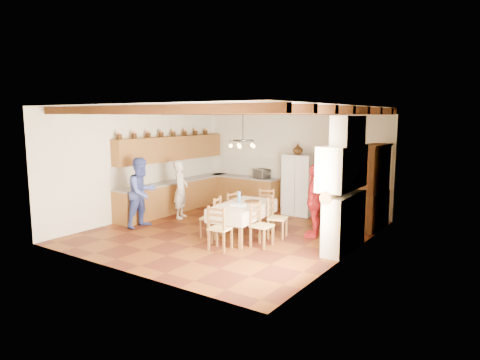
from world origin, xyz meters
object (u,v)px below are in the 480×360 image
object	(u,v)px
refrigerator	(301,185)
person_woman_blue	(142,192)
chair_right_near	(262,225)
chair_end_near	(220,228)
microwave	(262,174)
person_man	(181,189)
chair_left_near	(211,217)
chair_end_far	(265,208)
hutch	(373,187)
dining_table	(243,207)
person_woman_red	(315,201)
chair_right_far	(278,217)
chair_left_far	(228,210)

from	to	relation	value
refrigerator	person_woman_blue	world-z (taller)	person_woman_blue
chair_right_near	chair_end_near	xyz separation A→B (m)	(-0.61, -0.68, 0.00)
refrigerator	person_woman_blue	xyz separation A→B (m)	(-2.66, -3.54, 0.03)
microwave	person_man	bearing A→B (deg)	-93.61
chair_left_near	person_man	distance (m)	2.17
chair_end_far	person_woman_blue	bearing A→B (deg)	-163.91
hutch	microwave	world-z (taller)	hutch
person_woman_blue	refrigerator	bearing A→B (deg)	-36.07
dining_table	chair_end_far	size ratio (longest dim) A/B	1.98
person_man	person_woman_blue	bearing A→B (deg)	149.09
chair_end_far	person_woman_red	xyz separation A→B (m)	(1.41, -0.14, 0.37)
chair_right_near	person_woman_blue	xyz separation A→B (m)	(-3.38, -0.27, 0.41)
chair_end_near	person_woman_red	xyz separation A→B (m)	(1.21, 2.03, 0.37)
chair_left_near	person_man	world-z (taller)	person_man
chair_right_near	chair_end_near	size ratio (longest dim) A/B	1.00
hutch	chair_left_near	size ratio (longest dim) A/B	2.20
dining_table	person_woman_blue	world-z (taller)	person_woman_blue
dining_table	chair_left_near	world-z (taller)	chair_left_near
refrigerator	dining_table	xyz separation A→B (m)	(-0.03, -2.90, -0.15)
refrigerator	chair_end_far	size ratio (longest dim) A/B	1.79
chair_right_far	chair_end_far	distance (m)	1.01
refrigerator	chair_right_near	distance (m)	3.36
chair_left_near	person_man	size ratio (longest dim) A/B	0.60
chair_left_near	chair_end_far	bearing A→B (deg)	145.52
refrigerator	chair_right_far	size ratio (longest dim) A/B	1.79
chair_end_near	chair_end_far	world-z (taller)	same
dining_table	chair_end_far	world-z (taller)	chair_end_far
person_woman_red	person_woman_blue	bearing A→B (deg)	-80.48
chair_left_near	hutch	bearing A→B (deg)	120.24
person_man	microwave	size ratio (longest dim) A/B	3.20
hutch	chair_left_near	world-z (taller)	hutch
chair_end_near	person_woman_blue	size ratio (longest dim) A/B	0.54
refrigerator	chair_left_far	xyz separation A→B (m)	(-0.75, -2.50, -0.38)
person_woman_blue	microwave	world-z (taller)	person_woman_blue
chair_end_near	person_man	bearing A→B (deg)	-39.80
dining_table	person_woman_blue	bearing A→B (deg)	-166.39
dining_table	person_woman_blue	distance (m)	2.72
chair_left_far	chair_end_near	bearing A→B (deg)	36.95
hutch	microwave	bearing A→B (deg)	173.17
chair_left_near	chair_right_far	world-z (taller)	same
chair_right_far	chair_end_far	size ratio (longest dim) A/B	1.00
chair_left_near	chair_left_far	bearing A→B (deg)	172.43
chair_end_near	person_woman_red	world-z (taller)	person_woman_red
chair_right_far	person_woman_red	size ratio (longest dim) A/B	0.56
refrigerator	chair_left_near	bearing A→B (deg)	-98.84
chair_right_near	chair_left_near	bearing A→B (deg)	92.89
chair_left_far	chair_end_far	distance (m)	0.97
chair_end_far	person_man	world-z (taller)	person_man
dining_table	chair_left_near	size ratio (longest dim) A/B	1.98
hutch	chair_end_far	world-z (taller)	hutch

